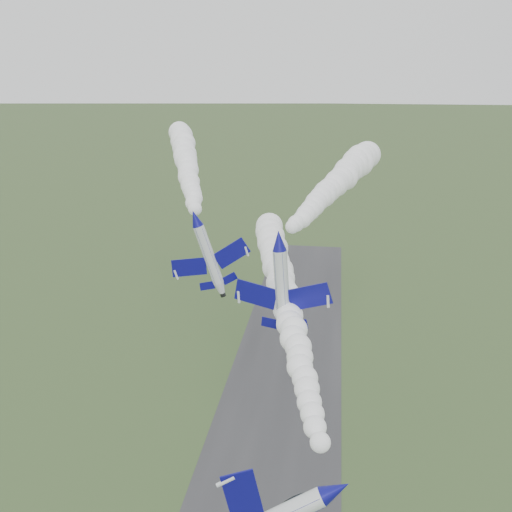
% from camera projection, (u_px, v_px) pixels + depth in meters
% --- Properties ---
extents(runway, '(24.00, 260.00, 0.04)m').
position_uv_depth(runway, '(263.00, 495.00, 88.33)').
color(runway, '#313133').
rests_on(runway, ground).
extents(jet_lead, '(5.65, 13.17, 9.88)m').
position_uv_depth(jet_lead, '(336.00, 491.00, 42.91)').
color(jet_lead, silver).
extents(smoke_trail_jet_lead, '(19.04, 58.34, 4.69)m').
position_uv_depth(smoke_trail_jet_lead, '(285.00, 298.00, 73.58)').
color(smoke_trail_jet_lead, white).
extents(jet_pair_left, '(9.67, 11.81, 3.79)m').
position_uv_depth(jet_pair_left, '(195.00, 218.00, 68.89)').
color(jet_pair_left, silver).
extents(smoke_trail_jet_pair_left, '(22.10, 69.47, 5.10)m').
position_uv_depth(smoke_trail_jet_pair_left, '(186.00, 159.00, 104.08)').
color(smoke_trail_jet_pair_left, white).
extents(jet_pair_right, '(12.16, 14.40, 3.60)m').
position_uv_depth(jet_pair_right, '(279.00, 240.00, 66.76)').
color(jet_pair_right, silver).
extents(smoke_trail_jet_pair_right, '(16.56, 64.34, 5.93)m').
position_uv_depth(smoke_trail_jet_pair_right, '(340.00, 180.00, 98.38)').
color(smoke_trail_jet_pair_right, white).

